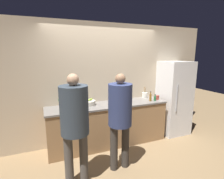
% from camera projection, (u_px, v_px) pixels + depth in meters
% --- Properties ---
extents(ground_plane, '(14.00, 14.00, 0.00)m').
position_uv_depth(ground_plane, '(115.00, 151.00, 3.56)').
color(ground_plane, '#8C704C').
extents(wall_back, '(5.20, 0.06, 2.60)m').
position_uv_depth(wall_back, '(103.00, 83.00, 3.89)').
color(wall_back, '#C6B293').
rests_on(wall_back, ground_plane).
extents(counter, '(2.57, 0.63, 0.91)m').
position_uv_depth(counter, '(108.00, 124.00, 3.79)').
color(counter, '#9E754C').
rests_on(counter, ground_plane).
extents(refrigerator, '(0.67, 0.65, 1.78)m').
position_uv_depth(refrigerator, '(174.00, 98.00, 4.29)').
color(refrigerator, white).
rests_on(refrigerator, ground_plane).
extents(person_left, '(0.41, 0.41, 1.68)m').
position_uv_depth(person_left, '(75.00, 118.00, 2.50)').
color(person_left, '#4C4742').
rests_on(person_left, ground_plane).
extents(person_center, '(0.39, 0.39, 1.64)m').
position_uv_depth(person_center, '(120.00, 113.00, 2.86)').
color(person_center, '#38332D').
rests_on(person_center, ground_plane).
extents(fruit_bowl, '(0.28, 0.28, 0.13)m').
position_uv_depth(fruit_bowl, '(89.00, 103.00, 3.61)').
color(fruit_bowl, beige).
rests_on(fruit_bowl, counter).
extents(utensil_crock, '(0.13, 0.13, 0.27)m').
position_uv_depth(utensil_crock, '(145.00, 95.00, 4.21)').
color(utensil_crock, silver).
rests_on(utensil_crock, counter).
extents(bottle_amber, '(0.05, 0.05, 0.22)m').
position_uv_depth(bottle_amber, '(150.00, 97.00, 3.90)').
color(bottle_amber, brown).
rests_on(bottle_amber, counter).
extents(bottle_green, '(0.06, 0.06, 0.15)m').
position_uv_depth(bottle_green, '(155.00, 98.00, 3.94)').
color(bottle_green, '#236033').
rests_on(bottle_green, counter).
extents(cup_black, '(0.08, 0.08, 0.10)m').
position_uv_depth(cup_black, '(72.00, 107.00, 3.29)').
color(cup_black, '#28282D').
rests_on(cup_black, counter).
extents(cup_red, '(0.07, 0.07, 0.10)m').
position_uv_depth(cup_red, '(157.00, 97.00, 4.04)').
color(cup_red, '#A33D33').
rests_on(cup_red, counter).
extents(potted_plant, '(0.13, 0.13, 0.23)m').
position_uv_depth(potted_plant, '(62.00, 102.00, 3.38)').
color(potted_plant, beige).
rests_on(potted_plant, counter).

